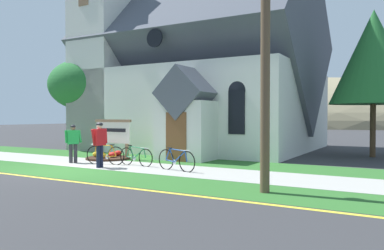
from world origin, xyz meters
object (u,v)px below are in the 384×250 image
Objects in this scene: cyclist_in_red_jersey at (73,141)px; roadside_conifer at (374,57)px; bicycle_green at (136,156)px; yard_deciduous_tree at (83,85)px; bicycle_black at (105,155)px; bicycle_silver at (176,160)px; utility_pole at (261,14)px; cyclist_in_yellow_jersey at (100,141)px; church_sign at (113,133)px.

roadside_conifer is (10.54, 8.69, 3.81)m from cyclist_in_red_jersey.
yard_deciduous_tree is (-7.72, 4.88, 3.43)m from bicycle_green.
bicycle_black is 1.35m from bicycle_green.
cyclist_in_red_jersey is (-4.91, -0.15, 0.53)m from bicycle_silver.
bicycle_green is (-2.12, 0.43, -0.02)m from bicycle_silver.
utility_pole is at bearing -12.90° from cyclist_in_red_jersey.
bicycle_black is 1.00× the size of bicycle_green.
cyclist_in_yellow_jersey is (0.53, -0.89, 0.62)m from bicycle_black.
yard_deciduous_tree is at bearing -168.21° from roadside_conifer.
roadside_conifer is at bearing 42.66° from bicycle_black.
cyclist_in_red_jersey is at bearing -178.22° from bicycle_silver.
bicycle_green is 0.25× the size of roadside_conifer.
church_sign is 1.23× the size of bicycle_black.
utility_pole is (8.48, -4.09, 3.32)m from church_sign.
cyclist_in_yellow_jersey is (-2.92, -0.72, 0.61)m from bicycle_silver.
bicycle_silver is at bearing -2.80° from bicycle_black.
cyclist_in_red_jersey reaches higher than bicycle_silver.
utility_pole is at bearing -99.21° from roadside_conifer.
yard_deciduous_tree is at bearing 147.69° from bicycle_green.
utility_pole is 10.85m from roadside_conifer.
yard_deciduous_tree is at bearing 151.66° from bicycle_silver.
bicycle_silver is 2.16m from bicycle_green.
yard_deciduous_tree is (-5.25, 3.39, 2.62)m from church_sign.
cyclist_in_red_jersey is at bearing -98.75° from church_sign.
church_sign is 12.68m from roadside_conifer.
utility_pole is (7.34, -2.34, 4.12)m from bicycle_black.
cyclist_in_yellow_jersey is at bearing -59.03° from bicycle_black.
yard_deciduous_tree reaches higher than church_sign.
yard_deciduous_tree is (-15.47, -3.23, -0.92)m from roadside_conifer.
bicycle_black is at bearing 177.20° from bicycle_silver.
bicycle_black is 1.09× the size of cyclist_in_red_jersey.
bicycle_black is 1.21m from cyclist_in_yellow_jersey.
cyclist_in_yellow_jersey is (1.99, -0.57, 0.09)m from cyclist_in_red_jersey.
bicycle_silver is 6.07m from utility_pole.
church_sign is 3.00m from bicycle_green.
roadside_conifer reaches higher than cyclist_in_yellow_jersey.
cyclist_in_yellow_jersey is (-0.80, -1.15, 0.63)m from bicycle_green.
roadside_conifer reaches higher than cyclist_in_red_jersey.
bicycle_black is 1.58m from cyclist_in_red_jersey.
cyclist_in_red_jersey is at bearing 167.10° from utility_pole.
cyclist_in_red_jersey is at bearing 164.08° from cyclist_in_yellow_jersey.
utility_pole is at bearing -23.34° from bicycle_green.
cyclist_in_red_jersey is (-0.32, -2.07, -0.27)m from church_sign.
bicycle_black is at bearing -137.34° from roadside_conifer.
bicycle_green is at bearing 168.64° from bicycle_silver.
yard_deciduous_tree is at bearing 151.44° from utility_pole.
bicycle_black is 8.74m from utility_pole.
cyclist_in_red_jersey is 0.30× the size of yard_deciduous_tree.
cyclist_in_yellow_jersey reaches higher than cyclist_in_red_jersey.
bicycle_silver is 1.03× the size of cyclist_in_yellow_jersey.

